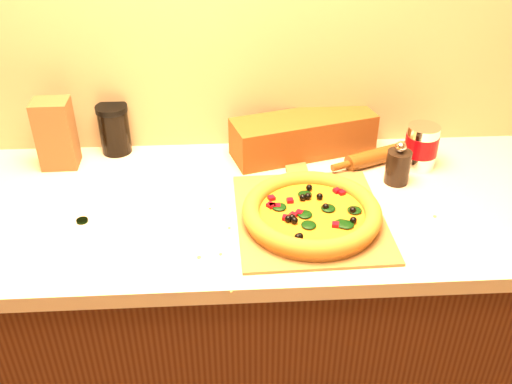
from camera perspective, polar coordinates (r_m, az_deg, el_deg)
The scene contains 11 objects.
cabinet at distance 1.81m, azimuth -3.32°, elevation -13.45°, with size 2.80×0.65×0.86m, color #451F0E.
countertop at distance 1.51m, azimuth -3.85°, elevation -1.63°, with size 2.84×0.68×0.04m, color beige.
pizza_peel at distance 1.46m, azimuth 5.31°, elevation -2.10°, with size 0.38×0.56×0.01m.
pizza at distance 1.41m, azimuth 5.59°, elevation -2.07°, with size 0.34×0.34×0.05m.
bottle_cap at distance 1.49m, azimuth -16.99°, elevation -2.75°, with size 0.03×0.03×0.01m, color black.
pepper_grinder at distance 1.61m, azimuth 14.01°, elevation 2.57°, with size 0.07×0.07×0.13m.
rolling_pin at distance 1.71m, azimuth 12.54°, elevation 3.64°, with size 0.33×0.15×0.05m.
coffee_canister at distance 1.69m, azimuth 16.20°, elevation 4.45°, with size 0.09×0.09×0.13m.
bread_bag at distance 1.71m, azimuth 4.75°, elevation 5.69°, with size 0.42×0.14×0.12m, color brown.
paper_bag at distance 1.71m, azimuth -19.38°, elevation 5.50°, with size 0.10×0.08×0.20m, color brown.
dark_jar at distance 1.75m, azimuth -13.99°, elevation 6.14°, with size 0.09×0.09×0.15m.
Camera 1 is at (0.03, 0.18, 1.74)m, focal length 40.00 mm.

